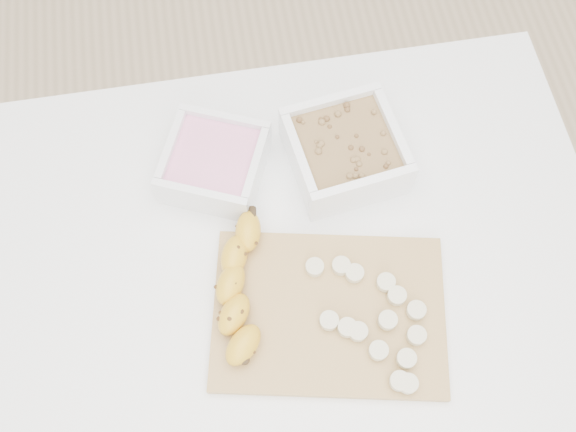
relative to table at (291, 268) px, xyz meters
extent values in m
plane|color=#C6AD89|center=(0.00, 0.00, -0.65)|extent=(3.50, 3.50, 0.00)
cube|color=white|center=(0.00, 0.00, 0.08)|extent=(1.00, 0.70, 0.04)
cylinder|color=white|center=(0.44, -0.29, -0.30)|extent=(0.05, 0.05, 0.71)
cylinder|color=white|center=(-0.44, 0.29, -0.30)|extent=(0.05, 0.05, 0.71)
cylinder|color=white|center=(0.44, 0.29, -0.30)|extent=(0.05, 0.05, 0.71)
cube|color=white|center=(-0.10, 0.15, 0.13)|extent=(0.20, 0.20, 0.07)
cube|color=pink|center=(-0.10, 0.15, 0.13)|extent=(0.17, 0.17, 0.04)
cube|color=white|center=(0.11, 0.14, 0.14)|extent=(0.19, 0.19, 0.08)
cube|color=olive|center=(0.11, 0.14, 0.14)|extent=(0.16, 0.16, 0.05)
cube|color=tan|center=(0.04, -0.11, 0.10)|extent=(0.39, 0.31, 0.01)
cylinder|color=beige|center=(0.03, -0.04, 0.12)|extent=(0.03, 0.03, 0.01)
cylinder|color=beige|center=(0.07, -0.05, 0.12)|extent=(0.03, 0.03, 0.01)
cylinder|color=beige|center=(0.09, -0.06, 0.12)|extent=(0.03, 0.03, 0.01)
cylinder|color=beige|center=(0.13, -0.09, 0.12)|extent=(0.03, 0.03, 0.01)
cylinder|color=beige|center=(0.14, -0.11, 0.12)|extent=(0.03, 0.03, 0.01)
cylinder|color=beige|center=(0.16, -0.13, 0.12)|extent=(0.03, 0.03, 0.01)
cylinder|color=beige|center=(0.16, -0.17, 0.12)|extent=(0.03, 0.03, 0.01)
cylinder|color=beige|center=(0.03, -0.13, 0.12)|extent=(0.03, 0.03, 0.01)
cylinder|color=beige|center=(0.06, -0.14, 0.12)|extent=(0.03, 0.03, 0.01)
cylinder|color=beige|center=(0.07, -0.15, 0.12)|extent=(0.03, 0.03, 0.01)
cylinder|color=beige|center=(0.10, -0.18, 0.12)|extent=(0.03, 0.03, 0.01)
cylinder|color=beige|center=(0.13, -0.20, 0.12)|extent=(0.03, 0.03, 0.01)
cylinder|color=beige|center=(0.13, -0.24, 0.12)|extent=(0.03, 0.03, 0.01)
cylinder|color=beige|center=(0.12, -0.23, 0.12)|extent=(0.03, 0.03, 0.01)
cylinder|color=beige|center=(0.12, -0.14, 0.12)|extent=(0.03, 0.03, 0.01)
camera|label=1|loc=(-0.06, -0.35, 1.04)|focal=40.00mm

